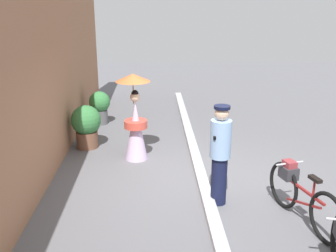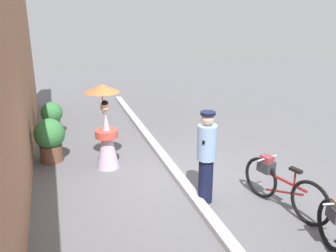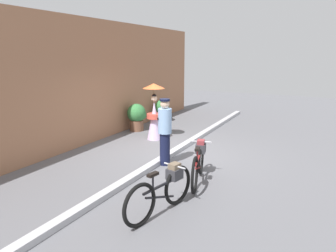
# 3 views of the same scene
# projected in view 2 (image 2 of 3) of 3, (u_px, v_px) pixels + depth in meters

# --- Properties ---
(ground_plane) EXTENTS (30.00, 30.00, 0.00)m
(ground_plane) POSITION_uv_depth(u_px,v_px,m) (181.00, 183.00, 7.33)
(ground_plane) COLOR slate
(building_wall) EXTENTS (14.00, 0.40, 3.85)m
(building_wall) POSITION_uv_depth(u_px,v_px,m) (3.00, 102.00, 5.84)
(building_wall) COLOR #9E6B4C
(building_wall) RESTS_ON ground_plane
(sidewalk_curb) EXTENTS (14.00, 0.20, 0.12)m
(sidewalk_curb) POSITION_uv_depth(u_px,v_px,m) (181.00, 180.00, 7.32)
(sidewalk_curb) COLOR #B2B2B7
(sidewalk_curb) RESTS_ON ground_plane
(bicycle_near_officer) EXTENTS (1.80, 0.61, 0.85)m
(bicycle_near_officer) POSITION_uv_depth(u_px,v_px,m) (281.00, 184.00, 6.31)
(bicycle_near_officer) COLOR black
(bicycle_near_officer) RESTS_ON ground_plane
(person_officer) EXTENTS (0.34, 0.34, 1.70)m
(person_officer) POSITION_uv_depth(u_px,v_px,m) (206.00, 155.00, 6.37)
(person_officer) COLOR #141938
(person_officer) RESTS_ON ground_plane
(person_with_parasol) EXTENTS (0.72, 0.72, 1.85)m
(person_with_parasol) POSITION_uv_depth(u_px,v_px,m) (106.00, 129.00, 7.76)
(person_with_parasol) COLOR silver
(person_with_parasol) RESTS_ON ground_plane
(potted_plant_by_door) EXTENTS (0.59, 0.58, 0.92)m
(potted_plant_by_door) POSITION_uv_depth(u_px,v_px,m) (52.00, 116.00, 9.87)
(potted_plant_by_door) COLOR #59595B
(potted_plant_by_door) RESTS_ON ground_plane
(potted_plant_small) EXTENTS (0.70, 0.68, 1.00)m
(potted_plant_small) POSITION_uv_depth(u_px,v_px,m) (50.00, 138.00, 8.20)
(potted_plant_small) COLOR brown
(potted_plant_small) RESTS_ON ground_plane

